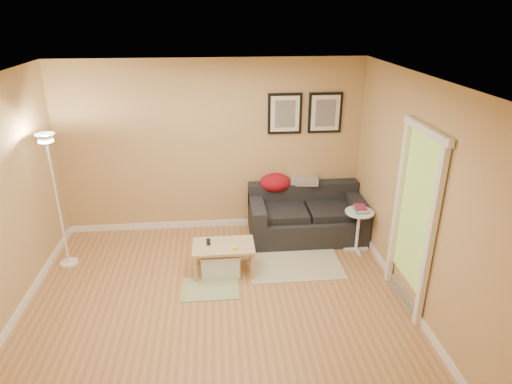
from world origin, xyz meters
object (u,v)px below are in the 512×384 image
Objects in this scene: side_table at (358,231)px; book_stack at (361,209)px; storage_bin at (221,262)px; sofa at (307,214)px; coffee_table at (224,258)px; floor_lamp at (58,206)px.

book_stack is at bearing 39.98° from side_table.
side_table reaches higher than storage_bin.
sofa reaches higher than book_stack.
sofa is 7.45× the size of book_stack.
side_table is at bearing 11.44° from storage_bin.
sofa is 2.14× the size of coffee_table.
sofa is at bearing 33.65° from storage_bin.
side_table is at bearing 1.91° from coffee_table.
book_stack is (1.93, 0.39, 0.45)m from coffee_table.
floor_lamp reaches higher than book_stack.
sofa reaches higher than coffee_table.
book_stack reaches higher than coffee_table.
side_table is (1.96, 0.40, 0.15)m from storage_bin.
book_stack is (0.02, 0.01, 0.34)m from side_table.
coffee_table is 1.29× the size of side_table.
storage_bin is 0.84× the size of side_table.
floor_lamp reaches higher than storage_bin.
book_stack reaches higher than side_table.
book_stack is at bearing 0.10° from floor_lamp.
coffee_table is 2.25m from floor_lamp.
coffee_table is at bearing 19.51° from storage_bin.
book_stack is (1.97, 0.41, 0.49)m from storage_bin.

